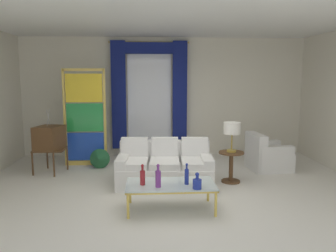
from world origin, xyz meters
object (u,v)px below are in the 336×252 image
object	(u,v)px
couch_white_long	(165,168)
coffee_table	(171,186)
vintage_tv	(49,139)
peacock_figurine	(99,159)
round_side_table	(231,164)
bottle_ruby_flask	(197,183)
armchair_white	(266,156)
bottle_crystal_tall	(143,177)
bottle_blue_decanter	(187,176)
table_lamp_brass	(232,129)
bottle_amber_squat	(158,178)
stained_glass_divider	(85,119)

from	to	relation	value
couch_white_long	coffee_table	distance (m)	1.28
couch_white_long	vintage_tv	size ratio (longest dim) A/B	1.34
couch_white_long	peacock_figurine	size ratio (longest dim) A/B	3.01
couch_white_long	round_side_table	world-z (taller)	couch_white_long
bottle_ruby_flask	armchair_white	xyz separation A→B (m)	(1.89, 2.41, -0.21)
coffee_table	bottle_crystal_tall	size ratio (longest dim) A/B	4.26
coffee_table	bottle_ruby_flask	distance (m)	0.47
bottle_blue_decanter	round_side_table	distance (m)	1.70
round_side_table	bottle_blue_decanter	bearing A→B (deg)	-127.04
couch_white_long	bottle_blue_decanter	xyz separation A→B (m)	(0.26, -1.33, 0.24)
bottle_ruby_flask	round_side_table	xyz separation A→B (m)	(0.89, 1.57, -0.14)
coffee_table	table_lamp_brass	xyz separation A→B (m)	(1.25, 1.30, 0.65)
coffee_table	bottle_amber_squat	xyz separation A→B (m)	(-0.20, -0.16, 0.17)
couch_white_long	armchair_white	size ratio (longest dim) A/B	2.04
bottle_crystal_tall	peacock_figurine	world-z (taller)	bottle_crystal_tall
couch_white_long	stained_glass_divider	world-z (taller)	stained_glass_divider
stained_glass_divider	table_lamp_brass	distance (m)	3.35
bottle_ruby_flask	peacock_figurine	xyz separation A→B (m)	(-1.78, 2.67, -0.28)
stained_glass_divider	peacock_figurine	world-z (taller)	stained_glass_divider
coffee_table	couch_white_long	bearing A→B (deg)	91.10
coffee_table	armchair_white	world-z (taller)	armchair_white
vintage_tv	armchair_white	world-z (taller)	vintage_tv
bottle_crystal_tall	stained_glass_divider	size ratio (longest dim) A/B	0.14
bottle_amber_squat	vintage_tv	bearing A→B (deg)	133.35
bottle_blue_decanter	bottle_crystal_tall	bearing A→B (deg)	178.57
couch_white_long	table_lamp_brass	xyz separation A→B (m)	(1.28, 0.02, 0.72)
coffee_table	round_side_table	world-z (taller)	round_side_table
bottle_crystal_tall	table_lamp_brass	bearing A→B (deg)	38.39
couch_white_long	bottle_amber_squat	distance (m)	1.47
peacock_figurine	round_side_table	size ratio (longest dim) A/B	1.01
bottle_ruby_flask	round_side_table	size ratio (longest dim) A/B	0.41
bottle_blue_decanter	vintage_tv	bearing A→B (deg)	139.80
bottle_amber_squat	bottle_crystal_tall	bearing A→B (deg)	151.79
bottle_ruby_flask	armchair_white	size ratio (longest dim) A/B	0.28
couch_white_long	bottle_amber_squat	world-z (taller)	couch_white_long
bottle_blue_decanter	peacock_figurine	size ratio (longest dim) A/B	0.54
bottle_crystal_tall	table_lamp_brass	size ratio (longest dim) A/B	0.55
bottle_crystal_tall	bottle_blue_decanter	bearing A→B (deg)	-1.43
table_lamp_brass	bottle_crystal_tall	bearing A→B (deg)	-141.61
bottle_blue_decanter	stained_glass_divider	world-z (taller)	stained_glass_divider
bottle_crystal_tall	round_side_table	xyz separation A→B (m)	(1.68, 1.33, -0.18)
stained_glass_divider	table_lamp_brass	xyz separation A→B (m)	(3.01, -1.47, -0.03)
vintage_tv	stained_glass_divider	bearing A→B (deg)	42.23
couch_white_long	coffee_table	size ratio (longest dim) A/B	1.34
bottle_blue_decanter	coffee_table	bearing A→B (deg)	168.20
coffee_table	bottle_blue_decanter	world-z (taller)	bottle_blue_decanter
stained_glass_divider	round_side_table	world-z (taller)	stained_glass_divider
bottle_amber_squat	armchair_white	size ratio (longest dim) A/B	0.39
couch_white_long	stained_glass_divider	bearing A→B (deg)	139.26
bottle_blue_decanter	table_lamp_brass	xyz separation A→B (m)	(1.02, 1.35, 0.49)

